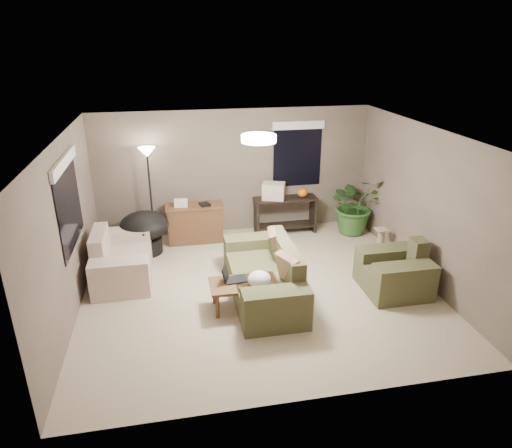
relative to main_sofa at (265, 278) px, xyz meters
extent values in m
plane|color=tan|center=(-0.08, 0.18, -0.29)|extent=(5.50, 5.50, 0.00)
plane|color=white|center=(-0.08, 0.18, 2.21)|extent=(5.50, 5.50, 0.00)
plane|color=#716353|center=(-0.08, 2.68, 0.96)|extent=(5.50, 0.00, 5.50)
plane|color=#716353|center=(-0.08, -2.32, 0.96)|extent=(5.50, 0.00, 5.50)
plane|color=#716353|center=(-2.83, 0.18, 0.96)|extent=(0.00, 5.00, 5.00)
plane|color=#716353|center=(2.67, 0.18, 0.96)|extent=(0.00, 5.00, 5.00)
cube|color=brown|center=(-0.04, 0.00, -0.08)|extent=(0.95, 1.48, 0.42)
cube|color=#4B4B2D|center=(0.32, 0.00, 0.34)|extent=(0.22, 1.48, 0.43)
cube|color=#45462A|center=(-0.04, -0.92, 0.01)|extent=(0.95, 0.36, 0.60)
cube|color=#4F4F2F|center=(-0.04, 0.92, 0.01)|extent=(0.95, 0.36, 0.60)
cube|color=#8C7251|center=(0.26, -0.45, 0.36)|extent=(0.39, 0.51, 0.47)
cube|color=#8C7251|center=(0.26, 0.45, 0.36)|extent=(0.29, 0.48, 0.47)
cube|color=beige|center=(-2.23, 1.01, -0.08)|extent=(0.90, 0.88, 0.42)
cube|color=beige|center=(-2.57, 1.01, 0.34)|extent=(0.22, 0.88, 0.43)
cube|color=beige|center=(-2.23, 0.39, 0.01)|extent=(0.90, 0.36, 0.60)
cube|color=beige|center=(-2.23, 1.63, 0.01)|extent=(0.90, 0.36, 0.60)
cube|color=#4D4E2E|center=(2.03, -0.26, -0.08)|extent=(0.95, 0.28, 0.42)
cube|color=#46472A|center=(2.40, -0.26, 0.34)|extent=(0.22, 0.28, 0.43)
cube|color=brown|center=(2.03, -0.58, 0.01)|extent=(0.95, 0.36, 0.60)
cube|color=#4B4C2E|center=(2.03, 0.06, 0.01)|extent=(0.95, 0.36, 0.60)
cube|color=brown|center=(-0.39, -0.31, 0.11)|extent=(1.00, 0.55, 0.04)
cylinder|color=brown|center=(-0.81, -0.51, -0.10)|extent=(0.06, 0.06, 0.38)
cylinder|color=brown|center=(0.03, -0.51, -0.10)|extent=(0.06, 0.06, 0.38)
cylinder|color=brown|center=(-0.81, -0.11, -0.10)|extent=(0.06, 0.06, 0.38)
cylinder|color=brown|center=(0.03, -0.11, -0.10)|extent=(0.06, 0.06, 0.38)
cube|color=black|center=(-0.49, -0.21, 0.13)|extent=(0.36, 0.27, 0.02)
cube|color=black|center=(-0.65, -0.21, 0.25)|extent=(0.14, 0.24, 0.22)
ellipsoid|color=white|center=(-0.19, -0.46, 0.24)|extent=(0.39, 0.37, 0.24)
cube|color=brown|center=(-0.93, 2.27, 0.06)|extent=(1.05, 0.45, 0.71)
cube|color=brown|center=(-0.93, 2.27, 0.44)|extent=(1.10, 0.50, 0.04)
cube|color=silver|center=(-1.18, 2.27, 0.52)|extent=(0.26, 0.22, 0.12)
cube|color=black|center=(-0.73, 2.22, 0.48)|extent=(0.23, 0.26, 0.04)
cube|color=black|center=(0.91, 2.35, 0.44)|extent=(1.30, 0.40, 0.04)
cube|color=black|center=(0.31, 2.35, 0.06)|extent=(0.05, 0.38, 0.71)
cube|color=black|center=(1.51, 2.35, 0.06)|extent=(0.05, 0.38, 0.71)
cube|color=black|center=(0.91, 2.35, -0.14)|extent=(1.25, 0.36, 0.03)
ellipsoid|color=orange|center=(1.26, 2.35, 0.55)|extent=(0.29, 0.29, 0.18)
cube|color=beige|center=(0.66, 2.35, 0.62)|extent=(0.52, 0.45, 0.32)
cylinder|color=black|center=(-1.88, 1.90, -0.14)|extent=(0.60, 0.60, 0.30)
ellipsoid|color=black|center=(-1.88, 1.90, 0.26)|extent=(1.02, 1.02, 0.50)
cylinder|color=black|center=(-1.74, 2.31, -0.28)|extent=(0.28, 0.28, 0.02)
cylinder|color=black|center=(-1.74, 2.31, 0.61)|extent=(0.04, 0.04, 1.78)
cone|color=white|center=(-1.74, 2.31, 1.53)|extent=(0.32, 0.32, 0.18)
cylinder|color=white|center=(-0.08, 0.18, 2.15)|extent=(0.50, 0.50, 0.10)
imported|color=#2D5923|center=(2.32, 2.07, 0.18)|extent=(1.10, 1.22, 0.95)
cube|color=tan|center=(2.41, 1.01, -0.28)|extent=(0.32, 0.32, 0.03)
cylinder|color=tan|center=(2.41, 1.01, -0.04)|extent=(0.12, 0.12, 0.44)
cube|color=tan|center=(2.41, 1.01, 0.19)|extent=(0.22, 0.22, 0.03)
cube|color=black|center=(-2.81, 0.48, 1.26)|extent=(0.01, 1.50, 1.30)
cube|color=white|center=(-2.79, 0.48, 1.86)|extent=(0.05, 1.56, 0.16)
cube|color=black|center=(1.22, 2.67, 1.26)|extent=(1.00, 0.01, 1.30)
cube|color=white|center=(1.22, 2.65, 1.86)|extent=(1.06, 0.05, 0.16)
camera|label=1|loc=(-1.34, -6.11, 3.48)|focal=32.00mm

